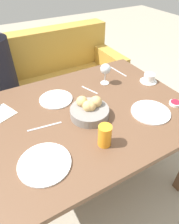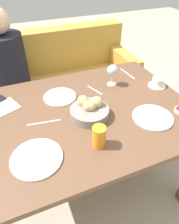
# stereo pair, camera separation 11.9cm
# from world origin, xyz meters

# --- Properties ---
(ground_plane) EXTENTS (10.00, 10.00, 0.00)m
(ground_plane) POSITION_xyz_m (0.00, 0.00, 0.00)
(ground_plane) COLOR #A89E89
(dining_table) EXTENTS (1.35, 0.99, 0.74)m
(dining_table) POSITION_xyz_m (0.00, 0.00, 0.65)
(dining_table) COLOR brown
(dining_table) RESTS_ON ground_plane
(couch) EXTENTS (1.88, 0.70, 0.89)m
(couch) POSITION_xyz_m (-0.05, 1.03, 0.32)
(couch) COLOR #B28938
(couch) RESTS_ON ground_plane
(seated_person) EXTENTS (0.33, 0.43, 1.20)m
(seated_person) POSITION_xyz_m (-0.39, 0.87, 0.52)
(seated_person) COLOR #23232D
(seated_person) RESTS_ON ground_plane
(bread_basket) EXTENTS (0.23, 0.23, 0.11)m
(bread_basket) POSITION_xyz_m (0.01, -0.05, 0.78)
(bread_basket) COLOR gray
(bread_basket) RESTS_ON dining_table
(plate_near_left) EXTENTS (0.25, 0.25, 0.01)m
(plate_near_left) POSITION_xyz_m (-0.35, -0.25, 0.75)
(plate_near_left) COLOR white
(plate_near_left) RESTS_ON dining_table
(plate_near_right) EXTENTS (0.24, 0.24, 0.01)m
(plate_near_right) POSITION_xyz_m (0.35, -0.21, 0.75)
(plate_near_right) COLOR white
(plate_near_right) RESTS_ON dining_table
(plate_far_center) EXTENTS (0.22, 0.22, 0.01)m
(plate_far_center) POSITION_xyz_m (-0.11, 0.20, 0.75)
(plate_far_center) COLOR white
(plate_far_center) RESTS_ON dining_table
(juice_glass) EXTENTS (0.07, 0.07, 0.12)m
(juice_glass) POSITION_xyz_m (-0.04, -0.29, 0.80)
(juice_glass) COLOR orange
(juice_glass) RESTS_ON dining_table
(wine_glass) EXTENTS (0.08, 0.08, 0.16)m
(wine_glass) POSITION_xyz_m (0.30, 0.22, 0.86)
(wine_glass) COLOR silver
(wine_glass) RESTS_ON dining_table
(coffee_cup) EXTENTS (0.13, 0.13, 0.06)m
(coffee_cup) POSITION_xyz_m (0.60, 0.07, 0.77)
(coffee_cup) COLOR white
(coffee_cup) RESTS_ON dining_table
(jam_bowl_berry) EXTENTS (0.07, 0.07, 0.02)m
(jam_bowl_berry) POSITION_xyz_m (0.55, -0.23, 0.75)
(jam_bowl_berry) COLOR white
(jam_bowl_berry) RESTS_ON dining_table
(fork_silver) EXTENTS (0.03, 0.20, 0.00)m
(fork_silver) POSITION_xyz_m (0.49, 0.32, 0.74)
(fork_silver) COLOR #B7B7BC
(fork_silver) RESTS_ON dining_table
(knife_silver) EXTENTS (0.20, 0.04, 0.00)m
(knife_silver) POSITION_xyz_m (-0.26, -0.01, 0.74)
(knife_silver) COLOR #B7B7BC
(knife_silver) RESTS_ON dining_table
(spoon_coffee) EXTENTS (0.06, 0.14, 0.00)m
(spoon_coffee) POSITION_xyz_m (0.15, 0.19, 0.74)
(spoon_coffee) COLOR #B7B7BC
(spoon_coffee) RESTS_ON dining_table
(napkin) EXTENTS (0.20, 0.20, 0.00)m
(napkin) POSITION_xyz_m (-0.46, 0.23, 0.75)
(napkin) COLOR silver
(napkin) RESTS_ON dining_table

